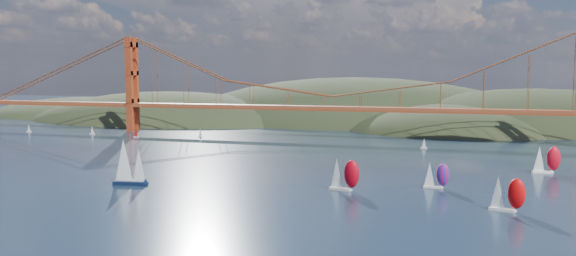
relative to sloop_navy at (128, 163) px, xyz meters
The scene contains 13 objects.
ground 51.13m from the sloop_navy, 50.61° to the right, with size 1200.00×1200.00×0.00m, color black.
headlands 252.01m from the sloop_navy, 72.13° to the left, with size 725.00×225.00×96.00m.
bridge 146.30m from the sloop_navy, 77.82° to the left, with size 552.00×12.00×55.00m.
sloop_navy is the anchor object (origin of this frame).
racer_0 65.59m from the sloop_navy, ahead, with size 9.31×5.05×10.44m.
racer_1 108.05m from the sloop_navy, ahead, with size 8.67×4.86×9.72m.
racer_3 138.27m from the sloop_navy, 25.32° to the left, with size 9.41×5.00×10.56m.
racer_rwb 92.92m from the sloop_navy, 13.96° to the left, with size 7.46×2.99×8.63m.
distant_boat_0 184.90m from the sloop_navy, 140.43° to the left, with size 3.00×2.00×4.70m.
distant_boat_1 155.46m from the sloop_navy, 130.15° to the left, with size 3.00×2.00×4.70m.
distant_boat_2 131.83m from the sloop_navy, 121.23° to the left, with size 3.00×2.00×4.70m.
distant_boat_3 128.50m from the sloop_navy, 106.19° to the left, with size 3.00×2.00×4.70m.
distant_boat_8 138.64m from the sloop_navy, 54.09° to the left, with size 3.00×2.00×4.70m.
Camera 1 is at (64.21, -108.27, 34.14)m, focal length 35.00 mm.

